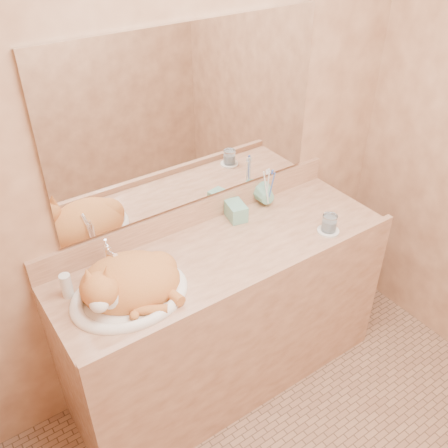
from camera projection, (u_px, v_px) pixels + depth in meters
wall_back at (191, 148)px, 2.21m from camera, size 2.40×0.02×2.50m
vanity_counter at (226, 318)px, 2.50m from camera, size 1.60×0.55×0.85m
mirror at (191, 120)px, 2.12m from camera, size 1.30×0.02×0.80m
sink_basin at (128, 282)px, 1.97m from camera, size 0.52×0.45×0.15m
faucet at (109, 257)px, 2.09m from camera, size 0.07×0.12×0.16m
cat at (127, 281)px, 1.99m from camera, size 0.50×0.46×0.22m
soap_dispenser at (241, 209)px, 2.37m from camera, size 0.10×0.10×0.18m
toothbrush_cup at (268, 200)px, 2.51m from camera, size 0.14×0.14×0.10m
toothbrushes at (269, 186)px, 2.46m from camera, size 0.04×0.04×0.23m
saucer at (328, 231)px, 2.37m from camera, size 0.10×0.10×0.01m
water_glass at (329, 223)px, 2.34m from camera, size 0.07×0.07×0.08m
lotion_bottle at (67, 286)px, 1.98m from camera, size 0.04×0.04×0.11m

